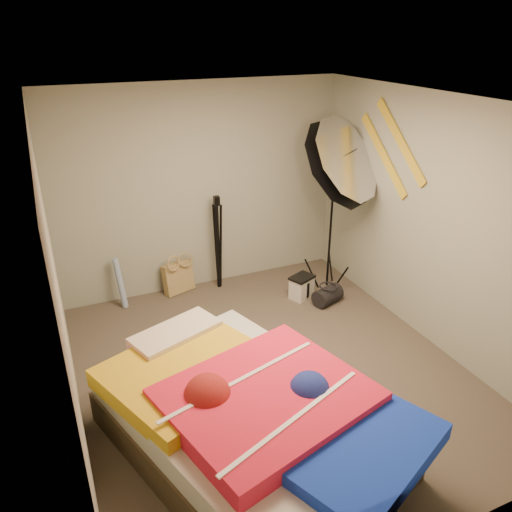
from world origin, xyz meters
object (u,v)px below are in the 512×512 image
duffel_bag (328,295)px  camera_case (302,288)px  bed (248,416)px  wrapping_roll (120,283)px  camera_tripod (218,236)px  tote_bag (178,277)px  photo_umbrella (337,165)px

duffel_bag → camera_case: bearing=112.3°
camera_case → bed: size_ratio=0.10×
wrapping_roll → bed: (0.51, -2.62, 0.02)m
camera_case → camera_tripod: camera_tripod is taller
tote_bag → wrapping_roll: size_ratio=0.63×
wrapping_roll → photo_umbrella: bearing=-16.9°
duffel_bag → photo_umbrella: bearing=37.5°
bed → duffel_bag: bearing=44.1°
photo_umbrella → wrapping_roll: bearing=163.1°
bed → photo_umbrella: photo_umbrella is taller
tote_bag → photo_umbrella: size_ratio=0.17×
tote_bag → camera_tripod: bearing=-27.1°
camera_case → duffel_bag: (0.22, -0.25, -0.03)m
tote_bag → bed: (-0.20, -2.70, 0.13)m
wrapping_roll → tote_bag: bearing=6.5°
camera_tripod → photo_umbrella: bearing=-31.6°
duffel_bag → camera_tripod: 1.51m
wrapping_roll → duffel_bag: size_ratio=1.74×
duffel_bag → photo_umbrella: photo_umbrella is taller
tote_bag → wrapping_roll: bearing=168.7°
duffel_bag → camera_tripod: size_ratio=0.29×
tote_bag → camera_case: tote_bag is taller
tote_bag → photo_umbrella: (1.68, -0.81, 1.43)m
wrapping_roll → camera_tripod: size_ratio=0.51×
duffel_bag → photo_umbrella: 1.54m
tote_bag → wrapping_roll: (-0.71, -0.08, 0.11)m
tote_bag → bed: 2.72m
duffel_bag → camera_tripod: bearing=119.5°
photo_umbrella → camera_case: bearing=172.5°
camera_tripod → tote_bag: bearing=170.6°
bed → photo_umbrella: size_ratio=1.16×
camera_case → bed: bearing=-151.2°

